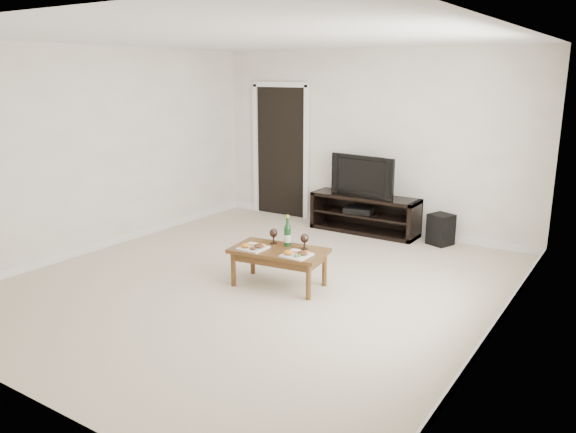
# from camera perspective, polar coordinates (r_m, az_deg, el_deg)

# --- Properties ---
(floor) EXTENTS (5.50, 5.50, 0.00)m
(floor) POSITION_cam_1_polar(r_m,az_deg,el_deg) (6.28, -2.93, -6.72)
(floor) COLOR beige
(floor) RESTS_ON ground
(back_wall) EXTENTS (5.00, 0.04, 2.60)m
(back_wall) POSITION_cam_1_polar(r_m,az_deg,el_deg) (8.32, 8.38, 7.58)
(back_wall) COLOR white
(back_wall) RESTS_ON ground
(ceiling) EXTENTS (5.00, 5.50, 0.04)m
(ceiling) POSITION_cam_1_polar(r_m,az_deg,el_deg) (5.88, -3.27, 17.87)
(ceiling) COLOR white
(ceiling) RESTS_ON back_wall
(doorway) EXTENTS (0.90, 0.02, 2.05)m
(doorway) POSITION_cam_1_polar(r_m,az_deg,el_deg) (9.08, -0.72, 6.54)
(doorway) COLOR black
(doorway) RESTS_ON ground
(media_console) EXTENTS (1.58, 0.45, 0.55)m
(media_console) POSITION_cam_1_polar(r_m,az_deg,el_deg) (8.22, 7.78, 0.26)
(media_console) COLOR black
(media_console) RESTS_ON ground
(television) EXTENTS (1.03, 0.27, 0.59)m
(television) POSITION_cam_1_polar(r_m,az_deg,el_deg) (8.10, 7.92, 4.17)
(television) COLOR black
(television) RESTS_ON media_console
(av_receiver) EXTENTS (0.45, 0.37, 0.08)m
(av_receiver) POSITION_cam_1_polar(r_m,az_deg,el_deg) (8.24, 7.21, 0.66)
(av_receiver) COLOR black
(av_receiver) RESTS_ON media_console
(subwoofer) EXTENTS (0.36, 0.36, 0.42)m
(subwoofer) POSITION_cam_1_polar(r_m,az_deg,el_deg) (7.85, 15.25, -1.27)
(subwoofer) COLOR black
(subwoofer) RESTS_ON ground
(coffee_table) EXTENTS (1.08, 0.68, 0.42)m
(coffee_table) POSITION_cam_1_polar(r_m,az_deg,el_deg) (6.12, -0.93, -5.20)
(coffee_table) COLOR brown
(coffee_table) RESTS_ON ground
(plate_left) EXTENTS (0.27, 0.27, 0.07)m
(plate_left) POSITION_cam_1_polar(r_m,az_deg,el_deg) (6.06, -3.56, -2.98)
(plate_left) COLOR white
(plate_left) RESTS_ON coffee_table
(plate_right) EXTENTS (0.27, 0.27, 0.07)m
(plate_right) POSITION_cam_1_polar(r_m,az_deg,el_deg) (5.82, 0.88, -3.71)
(plate_right) COLOR white
(plate_right) RESTS_ON coffee_table
(wine_bottle) EXTENTS (0.07, 0.07, 0.35)m
(wine_bottle) POSITION_cam_1_polar(r_m,az_deg,el_deg) (6.11, -0.05, -1.44)
(wine_bottle) COLOR #0F3816
(wine_bottle) RESTS_ON coffee_table
(goblet_left) EXTENTS (0.09, 0.09, 0.17)m
(goblet_left) POSITION_cam_1_polar(r_m,az_deg,el_deg) (6.23, -1.48, -2.00)
(goblet_left) COLOR #35261D
(goblet_left) RESTS_ON coffee_table
(goblet_right) EXTENTS (0.09, 0.09, 0.17)m
(goblet_right) POSITION_cam_1_polar(r_m,az_deg,el_deg) (6.03, 1.69, -2.55)
(goblet_right) COLOR #35261D
(goblet_right) RESTS_ON coffee_table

